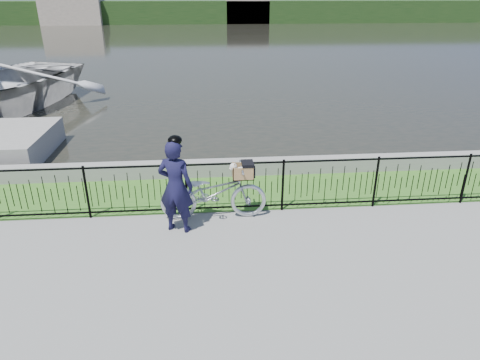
{
  "coord_description": "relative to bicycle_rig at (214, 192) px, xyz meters",
  "views": [
    {
      "loc": [
        -0.58,
        -6.4,
        4.3
      ],
      "look_at": [
        0.05,
        1.0,
        1.0
      ],
      "focal_mm": 32.0,
      "sensor_mm": 36.0,
      "label": 1
    }
  ],
  "objects": [
    {
      "name": "cyclist",
      "position": [
        -0.72,
        -0.43,
        0.37
      ],
      "size": [
        0.78,
        0.63,
        1.92
      ],
      "color": "black",
      "rests_on": "ground"
    },
    {
      "name": "bicycle_rig",
      "position": [
        0.0,
        0.0,
        0.0
      ],
      "size": [
        2.15,
        0.75,
        1.22
      ],
      "color": "silver",
      "rests_on": "ground"
    },
    {
      "name": "far_building_left",
      "position": [
        -17.56,
        56.6,
        1.43
      ],
      "size": [
        8.0,
        4.0,
        4.0
      ],
      "primitive_type": "cube",
      "color": "#AA9A89",
      "rests_on": "ground"
    },
    {
      "name": "ground",
      "position": [
        0.44,
        -1.4,
        -0.57
      ],
      "size": [
        120.0,
        120.0,
        0.0
      ],
      "primitive_type": "plane",
      "color": "gray",
      "rests_on": "ground"
    },
    {
      "name": "far_building_right",
      "position": [
        6.44,
        57.1,
        1.03
      ],
      "size": [
        6.0,
        3.0,
        3.2
      ],
      "primitive_type": "cube",
      "color": "#AA9A89",
      "rests_on": "ground"
    },
    {
      "name": "fence",
      "position": [
        0.44,
        0.2,
        0.0
      ],
      "size": [
        14.0,
        0.06,
        1.15
      ],
      "primitive_type": null,
      "color": "black",
      "rests_on": "ground"
    },
    {
      "name": "water",
      "position": [
        0.44,
        31.6,
        -0.57
      ],
      "size": [
        120.0,
        120.0,
        0.0
      ],
      "primitive_type": "plane",
      "color": "black",
      "rests_on": "ground"
    },
    {
      "name": "grass_strip",
      "position": [
        0.44,
        1.2,
        -0.57
      ],
      "size": [
        60.0,
        2.0,
        0.01
      ],
      "primitive_type": "cube",
      "color": "#3A6F22",
      "rests_on": "ground"
    },
    {
      "name": "far_treeline",
      "position": [
        0.44,
        58.6,
        0.93
      ],
      "size": [
        120.0,
        6.0,
        3.0
      ],
      "primitive_type": "cube",
      "color": "#234119",
      "rests_on": "ground"
    },
    {
      "name": "quay_wall",
      "position": [
        0.44,
        2.2,
        -0.37
      ],
      "size": [
        60.0,
        0.3,
        0.4
      ],
      "primitive_type": "cube",
      "color": "gray",
      "rests_on": "ground"
    }
  ]
}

